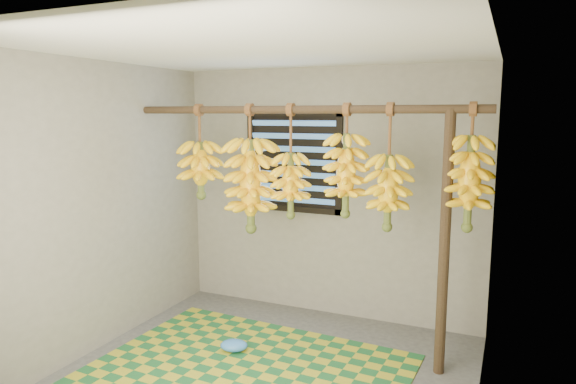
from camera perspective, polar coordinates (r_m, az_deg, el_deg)
The scene contains 16 objects.
floor at distance 4.05m, azimuth -3.35°, elevation -20.45°, with size 3.00×3.00×0.01m, color #464646.
ceiling at distance 3.57m, azimuth -3.71°, elevation 15.73°, with size 3.00×3.00×0.01m, color silver.
wall_back at distance 4.98m, azimuth 4.43°, elevation -0.18°, with size 3.00×0.01×2.40m, color slate.
wall_left at distance 4.50m, azimuth -20.81°, elevation -1.69°, with size 0.01×3.00×2.40m, color slate.
wall_right at distance 3.24m, azimuth 21.02°, elevation -5.61°, with size 0.01×3.00×2.40m, color slate.
window at distance 5.05m, azimuth 0.61°, elevation 3.38°, with size 1.00×0.04×1.00m.
hanging_pole at distance 4.17m, azimuth 0.84°, elevation 9.15°, with size 0.06×0.06×3.00m, color #402F1E.
support_post at distance 3.99m, azimuth 16.99°, elevation -5.74°, with size 0.08×0.08×2.00m, color #402F1E.
woven_mat at distance 4.14m, azimuth -5.14°, elevation -19.63°, with size 2.35×1.88×0.01m, color #1B5C2C.
plastic_bag at distance 4.48m, azimuth -6.03°, elevation -16.60°, with size 0.23×0.17×0.09m, color #397BD4.
banana_bunch_a at distance 4.63m, azimuth -9.68°, elevation 2.48°, with size 0.38×0.38×0.82m.
banana_bunch_b at distance 4.39m, azimuth -4.18°, elevation 0.72°, with size 0.42×0.42×1.08m.
banana_bunch_c at distance 4.23m, azimuth 0.31°, elevation 0.77°, with size 0.32×0.32×0.94m.
banana_bunch_d at distance 4.05m, azimuth 6.46°, elevation 1.87°, with size 0.34×0.34×0.89m.
banana_bunch_e at distance 3.98m, azimuth 11.06°, elevation -0.02°, with size 0.34×0.34×0.97m.
banana_bunch_f at distance 3.88m, azimuth 19.50°, elevation 0.95°, with size 0.32×0.32×0.92m.
Camera 1 is at (1.63, -3.14, 1.97)m, focal length 32.00 mm.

